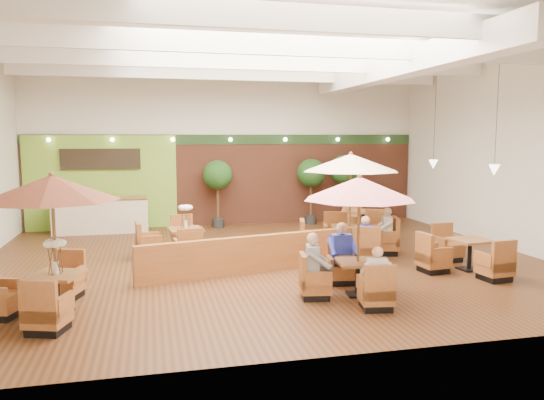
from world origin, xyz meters
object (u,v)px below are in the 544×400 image
object	(u,v)px
diner_1	(342,248)
diner_4	(385,226)
table_0	(49,213)
table_3	(176,240)
booth_divider	(268,253)
table_1	(356,208)
topiary_1	(311,176)
topiary_2	(344,172)
table_4	(459,256)
diner_3	(365,235)
topiary_0	(218,178)
table_5	(363,223)
diner_2	(315,259)
table_2	(350,186)
service_counter	(101,215)
diner_0	(377,270)

from	to	relation	value
diner_1	diner_4	world-z (taller)	diner_1
table_0	table_3	xyz separation A→B (m)	(2.36, 4.12, -1.37)
table_0	diner_1	distance (m)	5.84
booth_divider	table_1	distance (m)	2.94
topiary_1	topiary_2	bearing A→B (deg)	0.00
table_1	topiary_2	xyz separation A→B (m)	(3.00, 8.59, 0.10)
table_4	table_1	bearing A→B (deg)	-163.44
table_0	diner_3	size ratio (longest dim) A/B	3.39
booth_divider	topiary_0	bearing A→B (deg)	80.96
table_3	topiary_0	size ratio (longest dim) A/B	1.10
table_5	diner_4	xyz separation A→B (m)	(-0.58, -2.87, 0.38)
diner_2	diner_4	xyz separation A→B (m)	(3.01, 3.31, -0.01)
table_4	table_3	bearing A→B (deg)	149.26
diner_1	table_0	bearing A→B (deg)	11.48
booth_divider	topiary_0	world-z (taller)	topiary_0
table_2	diner_1	distance (m)	2.89
table_0	service_counter	bearing A→B (deg)	107.12
service_counter	table_3	world-z (taller)	table_3
service_counter	topiary_1	world-z (taller)	topiary_1
service_counter	booth_divider	world-z (taller)	service_counter
diner_4	table_0	bearing A→B (deg)	127.57
service_counter	table_2	bearing A→B (deg)	-37.17
table_5	diner_4	world-z (taller)	diner_4
diner_0	diner_1	distance (m)	1.77
table_2	service_counter	bearing A→B (deg)	156.81
table_2	diner_0	distance (m)	4.49
diner_3	table_1	bearing A→B (deg)	-107.02
table_5	topiary_1	xyz separation A→B (m)	(-1.03, 2.40, 1.38)
diner_4	diner_2	bearing A→B (deg)	153.36
topiary_0	topiary_2	world-z (taller)	topiary_2
booth_divider	service_counter	bearing A→B (deg)	112.52
topiary_0	topiary_2	xyz separation A→B (m)	(4.64, 0.00, 0.11)
topiary_0	table_0	bearing A→B (deg)	-115.48
diner_2	table_1	bearing A→B (deg)	102.61
diner_0	diner_1	world-z (taller)	diner_1
diner_1	booth_divider	bearing A→B (deg)	-43.06
table_0	topiary_1	xyz separation A→B (m)	(7.39, 8.43, -0.06)
table_0	table_4	distance (m)	8.99
diner_0	diner_4	world-z (taller)	diner_4
topiary_1	table_0	bearing A→B (deg)	-131.25
diner_0	topiary_1	bearing A→B (deg)	90.86
diner_1	diner_3	world-z (taller)	diner_1
table_0	booth_divider	bearing A→B (deg)	44.05
diner_2	diner_3	xyz separation A→B (m)	(2.00, 2.30, -0.03)
table_3	diner_4	size ratio (longest dim) A/B	3.19
table_5	diner_3	distance (m)	4.21
table_2	topiary_2	bearing A→B (deg)	84.86
topiary_0	topiary_2	bearing A→B (deg)	0.00
table_5	topiary_2	distance (m)	2.83
table_0	table_3	distance (m)	4.94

